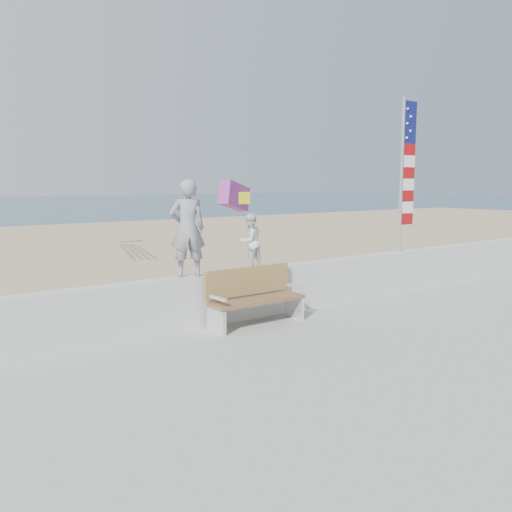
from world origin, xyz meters
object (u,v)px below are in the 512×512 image
object	(u,v)px
adult	(187,228)
flag	(405,168)
bench	(254,296)
child	(250,242)

from	to	relation	value
adult	flag	distance (m)	5.81
bench	flag	world-z (taller)	flag
child	bench	size ratio (longest dim) A/B	0.57
child	flag	bearing A→B (deg)	169.26
bench	flag	xyz separation A→B (m)	(4.65, 0.45, 2.30)
child	adult	bearing A→B (deg)	-10.73
adult	child	xyz separation A→B (m)	(1.30, 0.00, -0.31)
flag	adult	bearing A→B (deg)	180.00
bench	child	bearing A→B (deg)	62.05
adult	child	distance (m)	1.34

